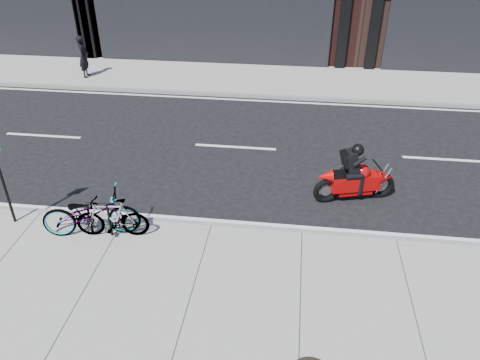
# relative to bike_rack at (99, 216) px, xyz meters

# --- Properties ---
(ground) EXTENTS (120.00, 120.00, 0.00)m
(ground) POSITION_rel_bike_rack_xyz_m (2.28, 2.60, -0.61)
(ground) COLOR black
(ground) RESTS_ON ground
(sidewalk_near) EXTENTS (60.00, 6.00, 0.13)m
(sidewalk_near) POSITION_rel_bike_rack_xyz_m (2.28, -2.40, -0.54)
(sidewalk_near) COLOR gray
(sidewalk_near) RESTS_ON ground
(sidewalk_far) EXTENTS (60.00, 3.50, 0.13)m
(sidewalk_far) POSITION_rel_bike_rack_xyz_m (2.28, 10.35, -0.54)
(sidewalk_far) COLOR gray
(sidewalk_far) RESTS_ON ground
(bike_rack) EXTENTS (0.49, 0.06, 0.82)m
(bike_rack) POSITION_rel_bike_rack_xyz_m (0.00, 0.00, 0.00)
(bike_rack) COLOR black
(bike_rack) RESTS_ON sidewalk_near
(bicycle_front) EXTENTS (2.15, 1.12, 1.08)m
(bicycle_front) POSITION_rel_bike_rack_xyz_m (-0.17, 0.00, 0.06)
(bicycle_front) COLOR gray
(bicycle_front) RESTS_ON sidewalk_near
(bicycle_rear) EXTENTS (1.59, 0.61, 0.93)m
(bicycle_rear) POSITION_rel_bike_rack_xyz_m (0.28, 0.00, -0.01)
(bicycle_rear) COLOR gray
(bicycle_rear) RESTS_ON sidewalk_near
(motorcycle) EXTENTS (2.00, 0.82, 1.53)m
(motorcycle) POSITION_rel_bike_rack_xyz_m (5.58, 2.27, 0.01)
(motorcycle) COLOR black
(motorcycle) RESTS_ON ground
(pedestrian) EXTENTS (0.46, 0.63, 1.61)m
(pedestrian) POSITION_rel_bike_rack_xyz_m (-4.38, 9.62, 0.32)
(pedestrian) COLOR black
(pedestrian) RESTS_ON sidewalk_far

